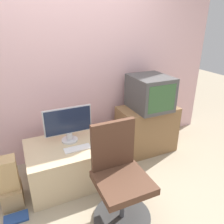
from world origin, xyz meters
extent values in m
plane|color=tan|center=(0.00, 0.00, 0.00)|extent=(12.00, 12.00, 0.00)
cube|color=beige|center=(0.00, 1.32, 1.30)|extent=(4.40, 0.05, 2.60)
cube|color=#CCB289|center=(-0.15, 0.74, 0.24)|extent=(1.13, 0.71, 0.48)
cube|color=olive|center=(0.97, 0.93, 0.34)|extent=(0.82, 0.47, 0.68)
cylinder|color=silver|center=(-0.19, 0.83, 0.49)|extent=(0.19, 0.19, 0.02)
cylinder|color=silver|center=(-0.19, 0.83, 0.55)|extent=(0.07, 0.07, 0.09)
cube|color=silver|center=(-0.19, 0.84, 0.74)|extent=(0.56, 0.01, 0.32)
cube|color=#19233D|center=(-0.19, 0.83, 0.74)|extent=(0.53, 0.02, 0.30)
cube|color=white|center=(-0.16, 0.61, 0.49)|extent=(0.30, 0.11, 0.01)
ellipsoid|color=#4C4C51|center=(0.05, 0.62, 0.50)|extent=(0.07, 0.04, 0.03)
cube|color=#474747|center=(0.96, 0.91, 0.90)|extent=(0.49, 0.55, 0.45)
cube|color=#335B33|center=(0.96, 0.64, 0.90)|extent=(0.40, 0.01, 0.35)
cylinder|color=#333333|center=(0.08, -0.04, 0.01)|extent=(0.57, 0.57, 0.03)
cylinder|color=#4C4C51|center=(0.08, -0.04, 0.22)|extent=(0.05, 0.05, 0.38)
cube|color=#513323|center=(0.08, -0.04, 0.45)|extent=(0.48, 0.48, 0.07)
cube|color=#513323|center=(0.08, 0.18, 0.72)|extent=(0.43, 0.05, 0.49)
cube|color=#A3845B|center=(-0.89, 0.62, 0.11)|extent=(0.21, 0.28, 0.21)
cube|color=tan|center=(-0.89, 0.62, 0.38)|extent=(0.19, 0.17, 0.34)
cube|color=navy|center=(-0.88, 0.38, 0.01)|extent=(0.23, 0.13, 0.02)
camera|label=1|loc=(-0.67, -1.43, 1.82)|focal=35.00mm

